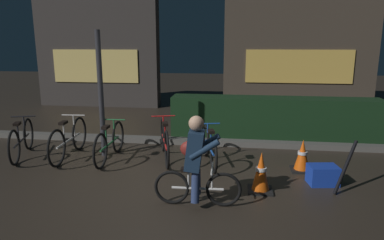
{
  "coord_description": "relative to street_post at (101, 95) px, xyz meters",
  "views": [
    {
      "loc": [
        0.96,
        -5.0,
        2.16
      ],
      "look_at": [
        0.2,
        0.6,
        0.9
      ],
      "focal_mm": 32.28,
      "sensor_mm": 36.0,
      "label": 1
    }
  ],
  "objects": [
    {
      "name": "hedge_row",
      "position": [
        3.43,
        1.9,
        -0.74
      ],
      "size": [
        4.8,
        0.7,
        0.93
      ],
      "primitive_type": "cube",
      "color": "black",
      "rests_on": "ground"
    },
    {
      "name": "blue_crate",
      "position": [
        3.93,
        -0.9,
        -1.05
      ],
      "size": [
        0.48,
        0.38,
        0.3
      ],
      "primitive_type": "cube",
      "rotation": [
        0.0,
        0.0,
        0.15
      ],
      "color": "#193DB7",
      "rests_on": "ground"
    },
    {
      "name": "storefront_right",
      "position": [
        4.55,
        6.0,
        1.07
      ],
      "size": [
        4.98,
        0.54,
        4.58
      ],
      "color": "#42382D",
      "rests_on": "ground"
    },
    {
      "name": "storefront_left",
      "position": [
        -2.24,
        5.3,
        0.83
      ],
      "size": [
        4.23,
        0.54,
        4.09
      ],
      "color": "#383330",
      "rests_on": "ground"
    },
    {
      "name": "street_post",
      "position": [
        0.0,
        0.0,
        0.0
      ],
      "size": [
        0.1,
        0.1,
        2.4
      ],
      "primitive_type": "cylinder",
      "color": "#2D2D33",
      "rests_on": "ground"
    },
    {
      "name": "traffic_cone_far",
      "position": [
        3.71,
        -0.34,
        -0.93
      ],
      "size": [
        0.36,
        0.36,
        0.56
      ],
      "color": "black",
      "rests_on": "ground"
    },
    {
      "name": "sidewalk_curb",
      "position": [
        1.63,
        1.0,
        -1.14
      ],
      "size": [
        12.0,
        0.24,
        0.12
      ],
      "primitive_type": "cube",
      "color": "#56544F",
      "rests_on": "ground"
    },
    {
      "name": "closed_umbrella",
      "position": [
        4.18,
        -1.15,
        -0.82
      ],
      "size": [
        0.38,
        0.34,
        0.76
      ],
      "primitive_type": "cylinder",
      "rotation": [
        0.0,
        0.51,
        0.71
      ],
      "color": "black",
      "rests_on": "ground"
    },
    {
      "name": "traffic_cone_near",
      "position": [
        2.95,
        -1.3,
        -0.91
      ],
      "size": [
        0.36,
        0.36,
        0.61
      ],
      "color": "black",
      "rests_on": "ground"
    },
    {
      "name": "parked_bike_right_mid",
      "position": [
        2.1,
        -0.2,
        -0.88
      ],
      "size": [
        0.49,
        1.49,
        0.7
      ],
      "rotation": [
        0.0,
        0.0,
        1.81
      ],
      "color": "black",
      "rests_on": "ground"
    },
    {
      "name": "ground_plane",
      "position": [
        1.63,
        -1.2,
        -1.2
      ],
      "size": [
        40.0,
        40.0,
        0.0
      ],
      "primitive_type": "plane",
      "color": "#2D261E"
    },
    {
      "name": "parked_bike_center_left",
      "position": [
        0.22,
        -0.24,
        -0.87
      ],
      "size": [
        0.46,
        1.59,
        0.73
      ],
      "rotation": [
        0.0,
        0.0,
        1.59
      ],
      "color": "black",
      "rests_on": "ground"
    },
    {
      "name": "parked_bike_leftmost",
      "position": [
        -1.53,
        -0.29,
        -0.86
      ],
      "size": [
        0.59,
        1.56,
        0.75
      ],
      "rotation": [
        0.0,
        0.0,
        1.9
      ],
      "color": "black",
      "rests_on": "ground"
    },
    {
      "name": "parked_bike_center_right",
      "position": [
        1.23,
        -0.06,
        -0.84
      ],
      "size": [
        0.57,
        1.66,
        0.79
      ],
      "rotation": [
        0.0,
        0.0,
        1.86
      ],
      "color": "black",
      "rests_on": "ground"
    },
    {
      "name": "cyclist",
      "position": [
        2.05,
        -1.85,
        -0.57
      ],
      "size": [
        1.19,
        0.51,
        1.25
      ],
      "rotation": [
        0.0,
        0.0,
        0.03
      ],
      "color": "black",
      "rests_on": "ground"
    },
    {
      "name": "parked_bike_left_mid",
      "position": [
        -0.61,
        -0.22,
        -0.85
      ],
      "size": [
        0.46,
        1.71,
        0.79
      ],
      "rotation": [
        0.0,
        0.0,
        1.63
      ],
      "color": "black",
      "rests_on": "ground"
    }
  ]
}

